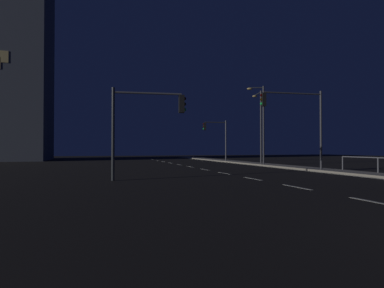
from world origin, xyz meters
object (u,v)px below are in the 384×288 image
Objects in this scene: traffic_light_near_left at (296,113)px; traffic_light_mid_left at (147,115)px; street_lamp_across_street at (261,118)px; traffic_light_far_right at (216,133)px; street_lamp_mid_block at (260,120)px.

traffic_light_near_left is 11.59m from traffic_light_mid_left.
traffic_light_mid_left is 17.22m from street_lamp_across_street.
traffic_light_near_left is 1.14× the size of traffic_light_far_right.
traffic_light_far_right is at bearing 59.73° from traffic_light_mid_left.
traffic_light_mid_left is at bearing -165.50° from traffic_light_near_left.
street_lamp_across_street reaches higher than traffic_light_near_left.
traffic_light_near_left is at bearing -102.66° from street_lamp_across_street.
traffic_light_mid_left is 0.63× the size of street_lamp_across_street.
traffic_light_near_left is at bearing 14.50° from traffic_light_mid_left.
traffic_light_mid_left is 0.64× the size of street_lamp_mid_block.
street_lamp_across_street reaches higher than street_lamp_mid_block.
traffic_light_far_right is 9.17m from street_lamp_across_street.
traffic_light_mid_left is (-11.20, -2.90, -0.81)m from traffic_light_near_left.
traffic_light_near_left is 10.25m from street_lamp_mid_block.
traffic_light_near_left reaches higher than traffic_light_mid_left.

